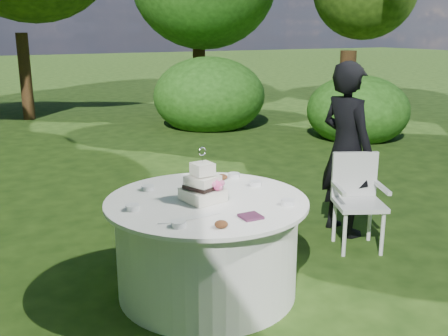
{
  "coord_description": "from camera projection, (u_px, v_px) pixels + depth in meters",
  "views": [
    {
      "loc": [
        -1.62,
        -3.45,
        2.04
      ],
      "look_at": [
        0.15,
        0.0,
        1.0
      ],
      "focal_mm": 42.0,
      "sensor_mm": 36.0,
      "label": 1
    }
  ],
  "objects": [
    {
      "name": "napkins",
      "position": [
        251.0,
        216.0,
        3.62
      ],
      "size": [
        0.14,
        0.14,
        0.02
      ],
      "primitive_type": "cube",
      "color": "#4D213C",
      "rests_on": "table"
    },
    {
      "name": "ground",
      "position": [
        207.0,
        290.0,
        4.21
      ],
      "size": [
        80.0,
        80.0,
        0.0
      ],
      "primitive_type": "plane",
      "color": "black",
      "rests_on": "ground"
    },
    {
      "name": "feather_plume",
      "position": [
        190.0,
        218.0,
        3.6
      ],
      "size": [
        0.48,
        0.07,
        0.01
      ],
      "primitive_type": "ellipsoid",
      "color": "white",
      "rests_on": "table"
    },
    {
      "name": "petal_cups",
      "position": [
        222.0,
        197.0,
        3.97
      ],
      "size": [
        0.61,
        1.09,
        0.05
      ],
      "color": "#562D16",
      "rests_on": "table"
    },
    {
      "name": "cake",
      "position": [
        203.0,
        186.0,
        3.94
      ],
      "size": [
        0.32,
        0.32,
        0.41
      ],
      "color": "beige",
      "rests_on": "table"
    },
    {
      "name": "chair",
      "position": [
        357.0,
        194.0,
        4.96
      ],
      "size": [
        0.57,
        0.57,
        0.9
      ],
      "color": "silver",
      "rests_on": "ground"
    },
    {
      "name": "votives",
      "position": [
        208.0,
        195.0,
        4.04
      ],
      "size": [
        1.2,
        0.97,
        0.04
      ],
      "color": "white",
      "rests_on": "table"
    },
    {
      "name": "table",
      "position": [
        207.0,
        245.0,
        4.11
      ],
      "size": [
        1.56,
        1.56,
        0.77
      ],
      "color": "silver",
      "rests_on": "ground"
    },
    {
      "name": "guest",
      "position": [
        346.0,
        149.0,
        5.21
      ],
      "size": [
        0.47,
        0.67,
        1.74
      ],
      "primitive_type": "imported",
      "rotation": [
        0.0,
        0.0,
        1.65
      ],
      "color": "black",
      "rests_on": "ground"
    }
  ]
}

